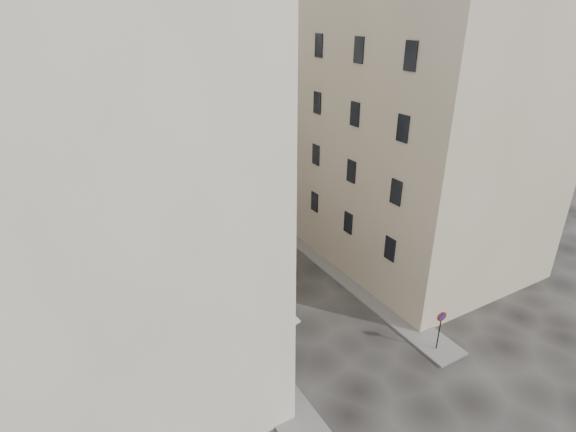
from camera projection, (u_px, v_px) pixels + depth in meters
ground at (318, 325)px, 25.85m from camera, size 90.00×90.00×0.00m
sidewalk_left at (219, 311)px, 26.96m from camera, size 2.00×22.00×0.12m
sidewalk_right at (350, 278)px, 30.21m from camera, size 2.00×18.00×0.12m
building_left at (81, 169)px, 19.19m from camera, size 12.20×16.20×20.60m
building_right at (427, 130)px, 29.44m from camera, size 12.20×14.20×18.60m
building_back at (183, 107)px, 36.51m from camera, size 18.20×10.20×18.60m
cafe_storefront at (241, 311)px, 23.91m from camera, size 1.74×7.30×3.50m
stone_steps at (232, 233)px, 35.61m from camera, size 9.00×3.15×0.80m
bollard_near at (277, 347)px, 23.38m from camera, size 0.12×0.12×0.98m
bollard_mid at (248, 311)px, 26.14m from camera, size 0.12×0.12×0.98m
bollard_far at (225, 282)px, 28.91m from camera, size 0.12×0.12×0.98m
no_parking_sign at (441, 323)px, 23.18m from camera, size 0.56×0.15×2.48m
bistro_table_a at (276, 352)px, 23.07m from camera, size 1.40×0.66×0.98m
bistro_table_b at (275, 335)px, 24.31m from camera, size 1.34×0.63×0.94m
bistro_table_c at (255, 329)px, 24.86m from camera, size 1.14×0.54×0.80m
bistro_table_d at (249, 301)px, 27.25m from camera, size 1.21×0.57×0.85m
bistro_table_e at (239, 301)px, 27.25m from camera, size 1.17×0.55×0.82m
pedestrian at (258, 317)px, 25.02m from camera, size 0.80×0.74×1.84m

